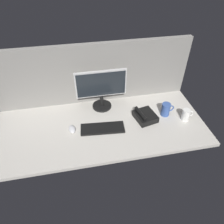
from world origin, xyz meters
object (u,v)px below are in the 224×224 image
at_px(mug_ceramic_white, 186,115).
at_px(desk_phone, 145,116).
at_px(keyboard, 103,128).
at_px(mug_ceramic_blue, 166,109).
at_px(monitor, 101,88).
at_px(mouse, 72,129).

relative_size(mug_ceramic_white, desk_phone, 0.48).
relative_size(keyboard, mug_ceramic_blue, 3.05).
xyz_separation_m(mug_ceramic_blue, desk_phone, (-0.20, -0.02, -0.03)).
bearing_deg(keyboard, mug_ceramic_blue, 12.56).
distance_m(monitor, desk_phone, 0.47).
bearing_deg(desk_phone, mug_ceramic_blue, 4.90).
xyz_separation_m(monitor, desk_phone, (0.35, -0.25, -0.18)).
distance_m(keyboard, desk_phone, 0.40).
relative_size(mouse, desk_phone, 0.43).
bearing_deg(desk_phone, monitor, 144.59).
distance_m(mug_ceramic_white, mug_ceramic_blue, 0.18).
relative_size(mouse, mug_ceramic_white, 0.89).
bearing_deg(monitor, keyboard, -97.90).
height_order(mug_ceramic_white, desk_phone, mug_ceramic_white).
xyz_separation_m(keyboard, desk_phone, (0.39, 0.06, 0.02)).
distance_m(monitor, mouse, 0.45).
relative_size(mouse, mug_ceramic_blue, 0.79).
height_order(monitor, mug_ceramic_blue, monitor).
height_order(monitor, desk_phone, monitor).
xyz_separation_m(mouse, mug_ceramic_blue, (0.85, 0.05, 0.04)).
height_order(mug_ceramic_white, mug_ceramic_blue, mug_ceramic_blue).
height_order(mouse, mug_ceramic_blue, mug_ceramic_blue).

